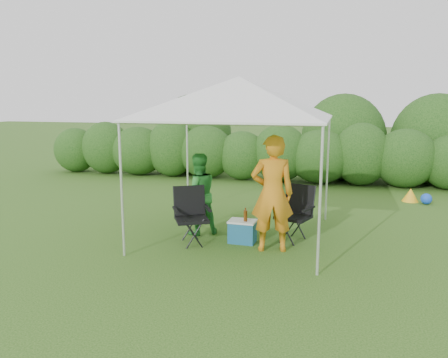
% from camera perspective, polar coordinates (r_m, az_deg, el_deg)
% --- Properties ---
extents(ground, '(70.00, 70.00, 0.00)m').
position_cam_1_polar(ground, '(7.57, 0.96, -8.45)').
color(ground, '#3D6720').
extents(hedge, '(15.58, 1.53, 1.80)m').
position_cam_1_polar(hedge, '(13.16, 7.83, 3.19)').
color(hedge, '#2A551A').
rests_on(hedge, ground).
extents(canopy, '(3.10, 3.10, 2.83)m').
position_cam_1_polar(canopy, '(7.66, 1.94, 10.50)').
color(canopy, silver).
rests_on(canopy, ground).
extents(chair_right, '(0.72, 0.69, 0.97)m').
position_cam_1_polar(chair_right, '(7.75, 9.37, -3.92)').
color(chair_right, black).
rests_on(chair_right, ground).
extents(chair_left, '(0.75, 0.73, 0.97)m').
position_cam_1_polar(chair_left, '(7.52, -4.35, -4.24)').
color(chair_left, black).
rests_on(chair_left, ground).
extents(man, '(0.79, 0.62, 1.90)m').
position_cam_1_polar(man, '(7.06, 6.31, -1.92)').
color(man, orange).
rests_on(man, ground).
extents(woman, '(0.92, 0.88, 1.49)m').
position_cam_1_polar(woman, '(7.96, -3.42, -1.97)').
color(woman, green).
rests_on(woman, ground).
extents(cooler, '(0.48, 0.36, 0.39)m').
position_cam_1_polar(cooler, '(7.60, 2.42, -6.83)').
color(cooler, '#1E5E8A').
rests_on(cooler, ground).
extents(bottle, '(0.06, 0.06, 0.24)m').
position_cam_1_polar(bottle, '(7.46, 2.82, -4.65)').
color(bottle, '#592D0C').
rests_on(bottle, cooler).
extents(lawn_toy, '(0.64, 0.54, 0.32)m').
position_cam_1_polar(lawn_toy, '(11.47, 23.62, -2.04)').
color(lawn_toy, yellow).
rests_on(lawn_toy, ground).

